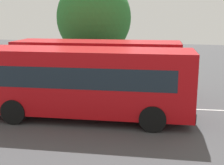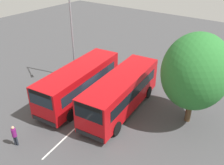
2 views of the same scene
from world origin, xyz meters
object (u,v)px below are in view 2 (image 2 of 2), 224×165
Objects in this scene: pedestrian at (14,134)px; bus_center_left at (121,92)px; bus_far_left at (79,82)px; street_lamp at (73,32)px; depot_tree at (196,72)px.

bus_center_left is at bearing -50.44° from pedestrian.
bus_center_left is at bearing 95.23° from bus_far_left.
pedestrian is at bearing -29.86° from bus_center_left.
bus_center_left is at bearing 10.97° from street_lamp.
bus_far_left and bus_center_left have the same top height.
bus_far_left is 1.08× the size of street_lamp.
pedestrian is at bearing -41.20° from depot_tree.
pedestrian is 11.11m from street_lamp.
street_lamp is 12.07m from depot_tree.
pedestrian is at bearing -43.35° from street_lamp.
depot_tree is (-1.91, 5.08, 2.57)m from bus_center_left.
depot_tree reaches higher than bus_center_left.
bus_far_left is at bearing -73.16° from depot_tree.
bus_far_left reaches higher than pedestrian.
bus_far_left is at bearing -14.77° from street_lamp.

